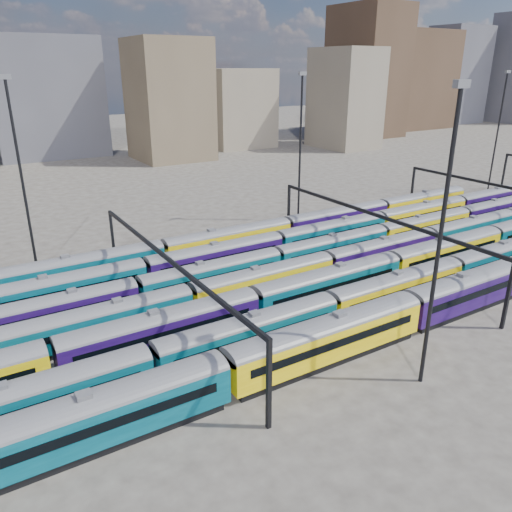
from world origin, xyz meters
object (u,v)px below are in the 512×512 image
rake_0 (410,307)px  rake_2 (329,281)px  mast_2 (441,233)px  rake_1 (397,286)px

rake_0 → rake_2: (-2.65, 10.00, -0.15)m
rake_2 → mast_2: bearing=-100.8°
rake_1 → mast_2: (-9.30, -12.00, 11.40)m
rake_2 → rake_1: bearing=-39.5°
rake_0 → rake_1: bearing=55.7°
rake_0 → rake_2: 10.35m
rake_0 → rake_1: size_ratio=1.32×
rake_2 → mast_2: mast_2 is taller
rake_2 → mast_2: 20.66m
rake_1 → rake_2: (-6.06, 5.00, 0.11)m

